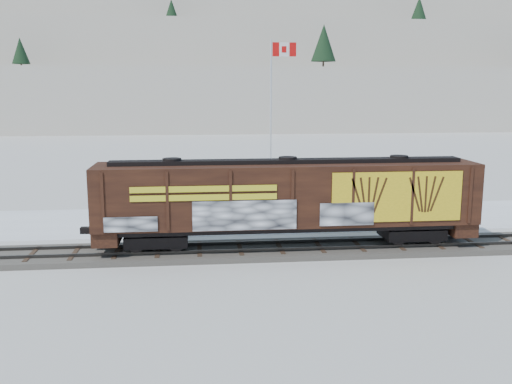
{
  "coord_description": "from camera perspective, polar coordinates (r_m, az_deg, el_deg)",
  "views": [
    {
      "loc": [
        -4.03,
        -27.31,
        8.08
      ],
      "look_at": [
        -0.88,
        3.0,
        2.55
      ],
      "focal_mm": 40.0,
      "sensor_mm": 36.0,
      "label": 1
    }
  ],
  "objects": [
    {
      "name": "hopper_railcar",
      "position": [
        28.15,
        3.17,
        -0.49
      ],
      "size": [
        18.69,
        3.06,
        4.27
      ],
      "color": "black",
      "rests_on": "rail_track"
    },
    {
      "name": "car_white",
      "position": [
        35.09,
        -2.91,
        -1.83
      ],
      "size": [
        4.47,
        2.71,
        1.39
      ],
      "primitive_type": "imported",
      "rotation": [
        0.0,
        0.0,
        1.26
      ],
      "color": "white",
      "rests_on": "parking_strip"
    },
    {
      "name": "hillside",
      "position": [
        167.27,
        -4.67,
        12.4
      ],
      "size": [
        360.0,
        110.0,
        93.0
      ],
      "color": "white",
      "rests_on": "ground"
    },
    {
      "name": "flagpole",
      "position": [
        42.73,
        1.63,
        5.2
      ],
      "size": [
        2.3,
        0.9,
        11.61
      ],
      "color": "silver",
      "rests_on": "ground"
    },
    {
      "name": "rail_track",
      "position": [
        28.72,
        2.38,
        -5.76
      ],
      "size": [
        50.0,
        3.4,
        0.43
      ],
      "color": "#59544C",
      "rests_on": "ground"
    },
    {
      "name": "car_dark",
      "position": [
        35.23,
        9.98,
        -1.77
      ],
      "size": [
        5.61,
        2.66,
        1.58
      ],
      "primitive_type": "imported",
      "rotation": [
        0.0,
        0.0,
        1.49
      ],
      "color": "black",
      "rests_on": "parking_strip"
    },
    {
      "name": "car_silver",
      "position": [
        34.75,
        -7.46,
        -1.95
      ],
      "size": [
        4.49,
        2.14,
        1.48
      ],
      "primitive_type": "imported",
      "rotation": [
        0.0,
        0.0,
        1.48
      ],
      "color": "silver",
      "rests_on": "parking_strip"
    },
    {
      "name": "parking_strip",
      "position": [
        35.96,
        0.66,
        -2.68
      ],
      "size": [
        40.0,
        8.0,
        0.03
      ],
      "primitive_type": "cube",
      "color": "white",
      "rests_on": "ground"
    },
    {
      "name": "ground",
      "position": [
        28.77,
        2.38,
        -6.04
      ],
      "size": [
        500.0,
        500.0,
        0.0
      ],
      "primitive_type": "plane",
      "color": "white",
      "rests_on": "ground"
    }
  ]
}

